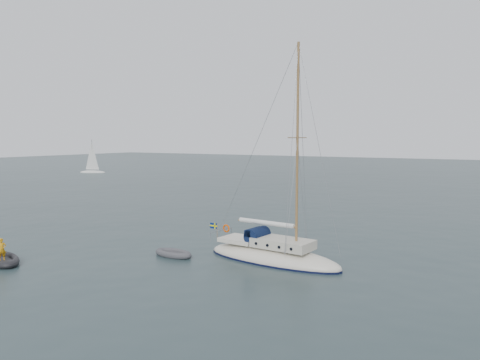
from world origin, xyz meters
The scene contains 5 objects.
ground centered at (0.00, 0.00, 0.00)m, with size 300.00×300.00×0.00m, color black.
sailboat centered at (2.02, 0.77, 1.04)m, with size 9.65×2.89×13.74m.
dinghy centered at (-4.06, -1.41, 0.18)m, with size 2.86×1.29×0.41m.
rib centered at (-12.20, -7.95, 0.24)m, with size 3.91×1.78×1.57m.
distant_yacht_a centered at (-63.01, 45.81, 3.24)m, with size 5.72×3.05×7.58m.
Camera 1 is at (14.49, -24.86, 7.68)m, focal length 35.00 mm.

